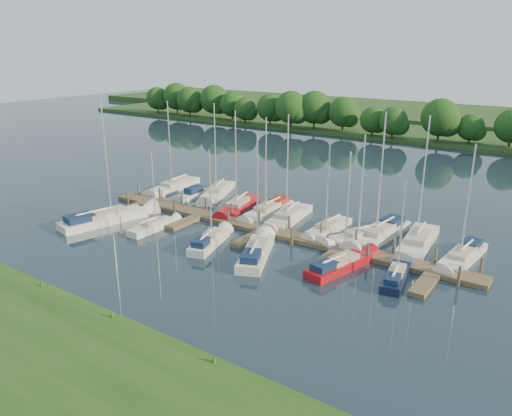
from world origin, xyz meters
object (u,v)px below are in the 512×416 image
Objects in this scene: dock at (262,232)px; motorboat at (193,195)px; sailboat_n_5 at (287,219)px; sailboat_n_0 at (173,187)px; sailboat_s_2 at (210,242)px.

motorboat is (-13.41, 5.29, 0.14)m from dock.
motorboat is at bearing 158.47° from dock.
dock is 3.55× the size of sailboat_n_5.
sailboat_n_0 is 2.28× the size of motorboat.
motorboat is 0.44× the size of sailboat_n_5.
sailboat_s_2 reaches higher than dock.
sailboat_s_2 is at bearing -115.24° from dock.
sailboat_n_0 is 1.25× the size of sailboat_s_2.
sailboat_s_2 is at bearing 134.25° from motorboat.
sailboat_n_5 reaches higher than motorboat.
dock is 4.46m from sailboat_n_5.
sailboat_n_5 reaches higher than sailboat_n_0.
sailboat_n_0 is at bearing 127.47° from sailboat_s_2.
dock is 4.43× the size of sailboat_s_2.
motorboat is at bearing 159.49° from sailboat_n_0.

